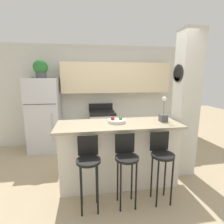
% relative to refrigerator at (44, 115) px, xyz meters
% --- Properties ---
extents(ground_plane, '(14.00, 14.00, 0.00)m').
position_rel_refrigerator_xyz_m(ground_plane, '(1.49, -1.58, -0.87)').
color(ground_plane, tan).
extents(wall_back, '(5.60, 0.38, 2.55)m').
position_rel_refrigerator_xyz_m(wall_back, '(1.61, 0.30, 0.61)').
color(wall_back, silver).
rests_on(wall_back, ground_plane).
extents(pillar_right, '(0.38, 0.32, 2.55)m').
position_rel_refrigerator_xyz_m(pillar_right, '(2.72, -1.45, 0.41)').
color(pillar_right, silver).
rests_on(pillar_right, ground_plane).
extents(counter_bar, '(1.99, 0.73, 1.03)m').
position_rel_refrigerator_xyz_m(counter_bar, '(1.49, -1.58, -0.35)').
color(counter_bar, silver).
rests_on(counter_bar, ground_plane).
extents(refrigerator, '(0.72, 0.66, 1.74)m').
position_rel_refrigerator_xyz_m(refrigerator, '(0.00, 0.00, 0.00)').
color(refrigerator, silver).
rests_on(refrigerator, ground_plane).
extents(stove_range, '(0.63, 0.63, 1.07)m').
position_rel_refrigerator_xyz_m(stove_range, '(1.38, 0.02, -0.41)').
color(stove_range, silver).
rests_on(stove_range, ground_plane).
extents(bar_stool_left, '(0.32, 0.32, 1.01)m').
position_rel_refrigerator_xyz_m(bar_stool_left, '(0.98, -2.13, -0.20)').
color(bar_stool_left, black).
rests_on(bar_stool_left, ground_plane).
extents(bar_stool_mid, '(0.32, 0.32, 1.01)m').
position_rel_refrigerator_xyz_m(bar_stool_mid, '(1.49, -2.13, -0.20)').
color(bar_stool_mid, black).
rests_on(bar_stool_mid, ground_plane).
extents(bar_stool_right, '(0.32, 0.32, 1.01)m').
position_rel_refrigerator_xyz_m(bar_stool_right, '(2.00, -2.13, -0.20)').
color(bar_stool_right, black).
rests_on(bar_stool_right, ground_plane).
extents(potted_plant_on_fridge, '(0.33, 0.33, 0.41)m').
position_rel_refrigerator_xyz_m(potted_plant_on_fridge, '(-0.00, 0.00, 1.08)').
color(potted_plant_on_fridge, '#4C4C51').
rests_on(potted_plant_on_fridge, refrigerator).
extents(orchid_vase, '(0.12, 0.12, 0.42)m').
position_rel_refrigerator_xyz_m(orchid_vase, '(2.26, -1.58, 0.27)').
color(orchid_vase, '#4C4C51').
rests_on(orchid_vase, counter_bar).
extents(fruit_bowl, '(0.29, 0.29, 0.10)m').
position_rel_refrigerator_xyz_m(fruit_bowl, '(1.47, -1.53, 0.19)').
color(fruit_bowl, silver).
rests_on(fruit_bowl, counter_bar).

